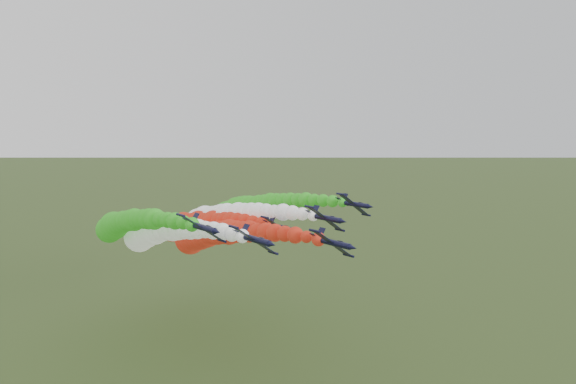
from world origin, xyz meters
The scene contains 6 objects.
jet_lead centered at (5.97, 35.81, 29.81)m, with size 17.07×78.36×18.61m.
jet_inner_left centered at (-6.67, 40.84, 31.17)m, with size 16.92×78.21×18.45m.
jet_inner_right centered at (12.99, 45.24, 32.22)m, with size 16.53×77.82×18.06m.
jet_outer_left centered at (-12.18, 47.96, 32.81)m, with size 16.45×77.74×17.99m.
jet_outer_right centered at (28.51, 53.39, 32.66)m, with size 16.67×77.96×18.21m.
jet_trail centered at (11.80, 58.32, 28.60)m, with size 16.79×78.08×18.33m.
Camera 1 is at (-63.39, -86.39, 57.50)m, focal length 35.00 mm.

